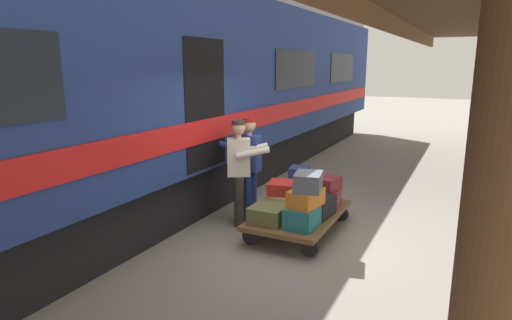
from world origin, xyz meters
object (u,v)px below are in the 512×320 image
train_car (131,95)px  suitcase_maroon_trunk (328,184)px  suitcase_red_plastic (281,188)px  suitcase_gray_aluminum (297,186)px  luggage_cart (299,215)px  porter_in_overalls (248,165)px  suitcase_cream_canvas (284,202)px  suitcase_burgundy_valise (326,197)px  suitcase_yellow_case (297,196)px  suitcase_slate_roller (308,182)px  porter_by_door (240,169)px  suitcase_navy_fabric (299,174)px  suitcase_teal_softside (303,216)px  suitcase_black_hardshell (315,206)px  suitcase_olive_duffel (270,213)px  suitcase_orange_carryall (306,198)px

train_car → suitcase_maroon_trunk: bearing=-165.3°
suitcase_red_plastic → suitcase_gray_aluminum: 0.53m
luggage_cart → porter_in_overalls: bearing=-13.0°
suitcase_cream_canvas → suitcase_burgundy_valise: bearing=-133.7°
suitcase_red_plastic → suitcase_yellow_case: bearing=-94.1°
suitcase_burgundy_valise → suitcase_slate_roller: 1.19m
porter_by_door → suitcase_slate_roller: bearing=162.1°
suitcase_red_plastic → suitcase_navy_fabric: suitcase_navy_fabric is taller
suitcase_cream_canvas → suitcase_gray_aluminum: bearing=-93.2°
suitcase_gray_aluminum → suitcase_maroon_trunk: suitcase_maroon_trunk is taller
luggage_cart → suitcase_maroon_trunk: bearing=-120.1°
suitcase_maroon_trunk → suitcase_navy_fabric: suitcase_navy_fabric is taller
suitcase_cream_canvas → suitcase_slate_roller: bearing=137.4°
suitcase_teal_softside → suitcase_red_plastic: size_ratio=1.26×
luggage_cart → suitcase_black_hardshell: suitcase_black_hardshell is taller
suitcase_olive_duffel → suitcase_orange_carryall: 0.61m
suitcase_teal_softside → suitcase_maroon_trunk: suitcase_maroon_trunk is taller
suitcase_burgundy_valise → train_car: bearing=15.3°
luggage_cart → suitcase_red_plastic: bearing=4.7°
suitcase_teal_softside → suitcase_orange_carryall: size_ratio=1.05×
suitcase_black_hardshell → suitcase_yellow_case: suitcase_black_hardshell is taller
suitcase_olive_duffel → porter_by_door: porter_by_door is taller
suitcase_burgundy_valise → porter_in_overalls: size_ratio=0.33×
suitcase_gray_aluminum → suitcase_maroon_trunk: (-0.52, -0.01, 0.10)m
suitcase_burgundy_valise → suitcase_black_hardshell: bearing=90.0°
luggage_cart → suitcase_maroon_trunk: (-0.29, -0.50, 0.41)m
suitcase_olive_duffel → suitcase_slate_roller: suitcase_slate_roller is taller
train_car → suitcase_slate_roller: (-3.27, 0.18, -1.08)m
suitcase_yellow_case → suitcase_red_plastic: (0.04, 0.56, 0.28)m
suitcase_teal_softside → porter_in_overalls: 1.55m
suitcase_olive_duffel → suitcase_cream_canvas: suitcase_cream_canvas is taller
suitcase_cream_canvas → suitcase_slate_roller: suitcase_slate_roller is taller
suitcase_red_plastic → train_car: bearing=6.9°
suitcase_burgundy_valise → suitcase_orange_carryall: (-0.03, 1.03, 0.29)m
suitcase_navy_fabric → suitcase_yellow_case: bearing=-37.2°
train_car → suitcase_teal_softside: bearing=176.6°
luggage_cart → suitcase_olive_duffel: size_ratio=3.16×
suitcase_cream_canvas → porter_by_door: bearing=8.4°
suitcase_cream_canvas → suitcase_orange_carryall: suitcase_orange_carryall is taller
suitcase_red_plastic → suitcase_slate_roller: (-0.61, 0.50, 0.29)m
suitcase_yellow_case → suitcase_orange_carryall: bearing=117.5°
luggage_cart → suitcase_burgundy_valise: (-0.25, -0.53, 0.18)m
porter_in_overalls → porter_by_door: same height
suitcase_cream_canvas → suitcase_orange_carryall: 0.78m
suitcase_teal_softside → suitcase_gray_aluminum: size_ratio=1.06×
suitcase_teal_softside → suitcase_cream_canvas: size_ratio=1.13×
suitcase_black_hardshell → suitcase_cream_canvas: suitcase_black_hardshell is taller
suitcase_burgundy_valise → suitcase_cream_canvas: suitcase_cream_canvas is taller
suitcase_black_hardshell → porter_in_overalls: (1.27, -0.23, 0.46)m
suitcase_black_hardshell → suitcase_burgundy_valise: 0.53m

